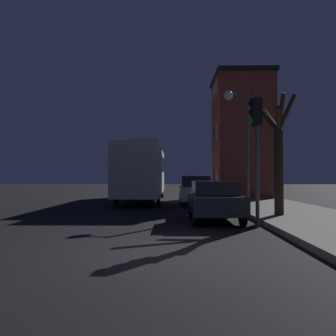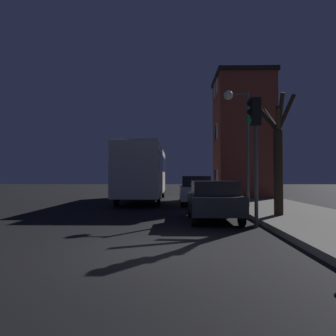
{
  "view_description": "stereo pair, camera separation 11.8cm",
  "coord_description": "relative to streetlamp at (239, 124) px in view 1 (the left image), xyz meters",
  "views": [
    {
      "loc": [
        0.33,
        -7.13,
        1.62
      ],
      "look_at": [
        0.11,
        8.83,
        2.03
      ],
      "focal_mm": 35.0,
      "sensor_mm": 36.0,
      "label": 1
    },
    {
      "loc": [
        0.45,
        -7.13,
        1.62
      ],
      "look_at": [
        0.11,
        8.83,
        2.03
      ],
      "focal_mm": 35.0,
      "sensor_mm": 36.0,
      "label": 2
    }
  ],
  "objects": [
    {
      "name": "ground_plane",
      "position": [
        -3.47,
        -8.33,
        -4.09
      ],
      "size": [
        120.0,
        120.0,
        0.0
      ],
      "primitive_type": "plane",
      "color": "black"
    },
    {
      "name": "car_mid_lane",
      "position": [
        -1.85,
        3.72,
        -3.26
      ],
      "size": [
        1.77,
        4.34,
        1.64
      ],
      "color": "#B7BABF",
      "rests_on": "ground"
    },
    {
      "name": "streetlamp",
      "position": [
        0.0,
        0.0,
        0.0
      ],
      "size": [
        1.19,
        0.44,
        5.51
      ],
      "color": "#4C4C4C",
      "rests_on": "sidewalk"
    },
    {
      "name": "bare_tree",
      "position": [
        0.83,
        -3.0,
        -1.55
      ],
      "size": [
        1.76,
        2.41,
        4.62
      ],
      "color": "#2D2319",
      "rests_on": "sidewalk"
    },
    {
      "name": "bus",
      "position": [
        -5.08,
        5.98,
        -1.99
      ],
      "size": [
        2.51,
        10.66,
        3.53
      ],
      "color": "beige",
      "rests_on": "ground"
    },
    {
      "name": "car_near_lane",
      "position": [
        -1.63,
        -3.52,
        -3.32
      ],
      "size": [
        1.73,
        3.91,
        1.46
      ],
      "color": "black",
      "rests_on": "ground"
    },
    {
      "name": "brick_building",
      "position": [
        1.95,
        8.64,
        0.53
      ],
      "size": [
        4.1,
        4.75,
        8.87
      ],
      "color": "brown",
      "rests_on": "sidewalk"
    },
    {
      "name": "traffic_light",
      "position": [
        -0.48,
        -5.03,
        -1.13
      ],
      "size": [
        0.43,
        0.24,
        4.13
      ],
      "color": "#4C4C4C",
      "rests_on": "ground"
    }
  ]
}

